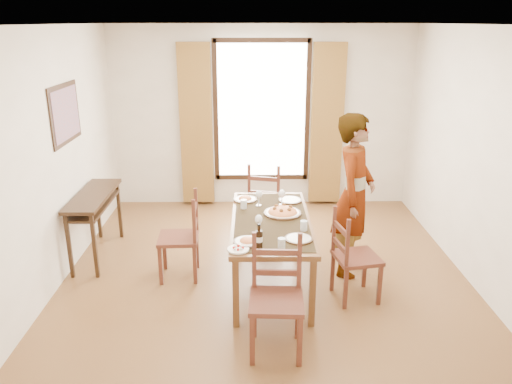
{
  "coord_description": "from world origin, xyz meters",
  "views": [
    {
      "loc": [
        -0.16,
        -4.97,
        2.74
      ],
      "look_at": [
        -0.11,
        0.07,
        1.0
      ],
      "focal_mm": 35.0,
      "sensor_mm": 36.0,
      "label": 1
    }
  ],
  "objects_px": {
    "console_table": "(94,203)",
    "man": "(354,196)",
    "dining_table": "(271,225)",
    "pasta_platter": "(283,210)"
  },
  "relations": [
    {
      "from": "console_table",
      "to": "man",
      "type": "xyz_separation_m",
      "value": [
        3.0,
        -0.41,
        0.23
      ]
    },
    {
      "from": "dining_table",
      "to": "man",
      "type": "bearing_deg",
      "value": 17.39
    },
    {
      "from": "pasta_platter",
      "to": "man",
      "type": "bearing_deg",
      "value": 10.97
    },
    {
      "from": "man",
      "to": "dining_table",
      "type": "bearing_deg",
      "value": 131.71
    },
    {
      "from": "console_table",
      "to": "pasta_platter",
      "type": "height_order",
      "value": "pasta_platter"
    },
    {
      "from": "man",
      "to": "pasta_platter",
      "type": "xyz_separation_m",
      "value": [
        -0.79,
        -0.15,
        -0.11
      ]
    },
    {
      "from": "man",
      "to": "pasta_platter",
      "type": "height_order",
      "value": "man"
    },
    {
      "from": "console_table",
      "to": "pasta_platter",
      "type": "bearing_deg",
      "value": -14.35
    },
    {
      "from": "console_table",
      "to": "man",
      "type": "bearing_deg",
      "value": -7.8
    },
    {
      "from": "dining_table",
      "to": "man",
      "type": "relative_size",
      "value": 0.96
    }
  ]
}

